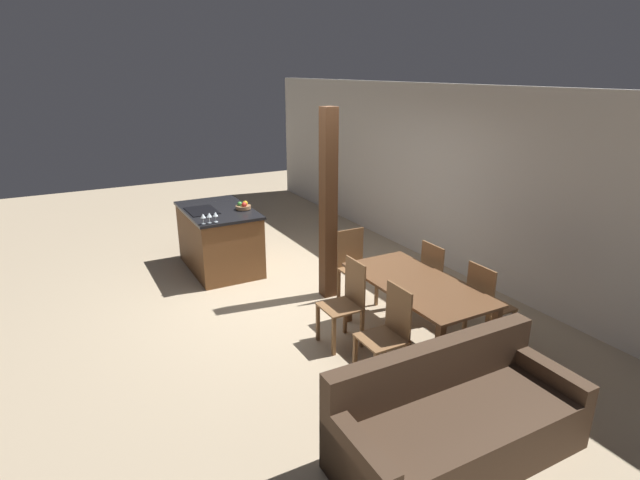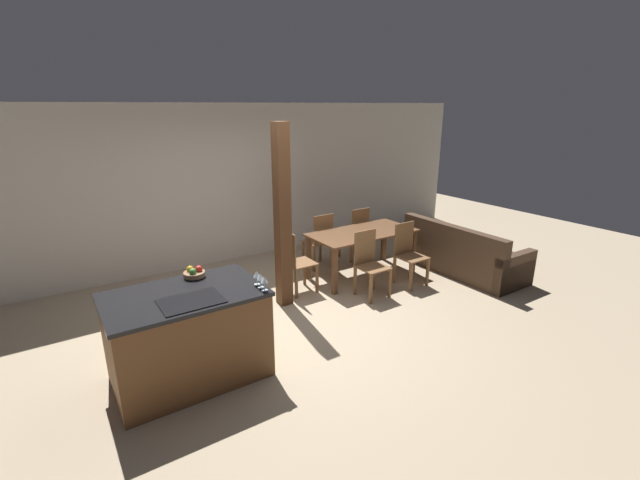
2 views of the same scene
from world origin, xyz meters
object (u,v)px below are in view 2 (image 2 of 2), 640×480
Objects in this scene: dining_table at (362,238)px; timber_post at (282,218)px; dining_chair_near_right at (408,253)px; couch at (462,255)px; fruit_bowl at (194,273)px; dining_chair_far_left at (320,240)px; kitchen_island at (188,336)px; dining_chair_head_end at (296,261)px; dining_chair_near_left at (369,263)px; wine_glass_far at (257,275)px; dining_chair_far_right at (356,233)px; wine_glass_middle at (260,277)px; wine_glass_near at (264,280)px.

timber_post is (-1.55, -0.22, 0.60)m from dining_table.
dining_chair_near_right is 0.47× the size of couch.
dining_chair_far_left is (2.58, 1.50, -0.49)m from fruit_bowl.
kitchen_island is 2.27m from dining_chair_head_end.
fruit_bowl is 0.13× the size of dining_table.
dining_chair_near_right is at bearing -111.78° from dining_chair_head_end.
dining_chair_near_left is at bearing 10.94° from kitchen_island.
dining_chair_far_right is at bearing 35.49° from wine_glass_far.
fruit_bowl is 3.39m from dining_chair_near_right.
fruit_bowl is 0.23× the size of dining_chair_far_right.
dining_chair_near_right is at bearing -12.48° from timber_post.
timber_post is at bearing 167.52° from dining_chair_near_right.
timber_post is (0.95, 1.20, 0.18)m from wine_glass_far.
timber_post reaches higher than dining_chair_far_left.
fruit_bowl is at bearing 125.37° from wine_glass_middle.
wine_glass_far is 0.06× the size of timber_post.
dining_chair_far_left is (2.12, 2.15, -0.55)m from wine_glass_middle.
wine_glass_middle is (0.46, -0.64, 0.06)m from fruit_bowl.
dining_chair_near_left is at bearing 19.87° from wine_glass_far.
dining_table is (2.51, 1.41, -0.42)m from wine_glass_far.
fruit_bowl reaches higher than dining_chair_head_end.
timber_post reaches higher than fruit_bowl.
dining_chair_head_end is 0.83m from timber_post.
wine_glass_middle is at bearing -163.62° from dining_chair_near_right.
kitchen_island reaches higher than couch.
fruit_bowl is 0.23× the size of dining_chair_far_left.
dining_chair_head_end is at bearing 21.78° from dining_chair_far_right.
dining_chair_far_left is at bearing 0.00° from dining_chair_far_right.
wine_glass_middle is 0.15× the size of dining_chair_near_right.
dining_table is at bearing 30.87° from wine_glass_middle.
kitchen_island is 10.46× the size of wine_glass_middle.
wine_glass_near reaches higher than dining_table.
dining_chair_far_left is at bearing 46.45° from wine_glass_near.
dining_chair_head_end is (-0.85, 0.65, 0.00)m from dining_chair_near_left.
couch is (1.11, -1.44, -0.22)m from dining_chair_far_right.
dining_chair_head_end is (1.94, 1.19, 0.03)m from kitchen_island.
wine_glass_near is at bearing 37.64° from dining_chair_far_right.
wine_glass_middle is 2.95m from dining_table.
wine_glass_far is 4.12m from couch.
kitchen_island is 1.56× the size of dining_chair_near_left.
dining_chair_near_right is 1.30m from dining_chair_far_right.
kitchen_island is 6.69× the size of fruit_bowl.
dining_chair_far_left is at bearing 53.10° from couch.
dining_chair_near_right is 1.00× the size of dining_chair_far_left.
wine_glass_far is 0.15× the size of dining_chair_head_end.
timber_post reaches higher than wine_glass_far.
dining_chair_far_right is (3.56, 1.83, 0.03)m from kitchen_island.
wine_glass_middle reaches higher than dining_table.
fruit_bowl is 0.11× the size of couch.
couch is at bearing 127.57° from dining_chair_far_right.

